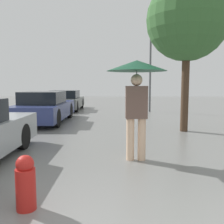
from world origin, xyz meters
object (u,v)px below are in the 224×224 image
(pedestrian, at_px, (137,80))
(fire_hydrant, at_px, (26,183))
(street_lamp, at_px, (151,52))
(parked_car_middle, at_px, (45,108))
(parked_car_farthest, at_px, (66,101))
(tree, at_px, (187,20))

(pedestrian, distance_m, fire_hydrant, 2.85)
(street_lamp, relative_size, fire_hydrant, 6.87)
(parked_car_middle, distance_m, street_lamp, 6.82)
(pedestrian, relative_size, street_lamp, 0.43)
(pedestrian, xyz_separation_m, fire_hydrant, (-1.52, -2.04, -1.28))
(pedestrian, distance_m, parked_car_farthest, 10.59)
(tree, distance_m, fire_hydrant, 6.99)
(pedestrian, height_order, parked_car_farthest, pedestrian)
(pedestrian, xyz_separation_m, street_lamp, (1.56, 9.08, 1.68))
(tree, xyz_separation_m, street_lamp, (-0.30, 5.91, -0.24))
(tree, bearing_deg, street_lamp, 92.90)
(pedestrian, xyz_separation_m, tree, (1.86, 3.17, 1.92))
(pedestrian, relative_size, parked_car_middle, 0.48)
(tree, distance_m, street_lamp, 5.92)
(tree, height_order, street_lamp, tree)
(pedestrian, relative_size, fire_hydrant, 2.92)
(parked_car_farthest, bearing_deg, pedestrian, -71.38)
(pedestrian, height_order, street_lamp, street_lamp)
(parked_car_farthest, bearing_deg, tree, -52.54)
(street_lamp, distance_m, fire_hydrant, 11.92)
(street_lamp, bearing_deg, parked_car_farthest, 169.57)
(pedestrian, distance_m, parked_car_middle, 6.15)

